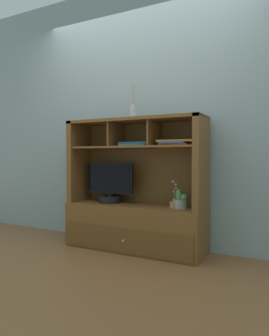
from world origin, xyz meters
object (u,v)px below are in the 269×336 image
(magazine_stack_centre, at_px, (136,144))
(tv_monitor, at_px, (110,186))
(magazine_stack_left, at_px, (176,143))
(media_console, at_px, (135,209))
(diffuser_bottle, at_px, (133,112))
(potted_orchid, at_px, (174,203))
(potted_fern, at_px, (180,201))

(magazine_stack_centre, bearing_deg, tv_monitor, 179.43)
(tv_monitor, relative_size, magazine_stack_left, 1.57)
(magazine_stack_centre, bearing_deg, magazine_stack_left, -1.57)
(media_console, relative_size, magazine_stack_left, 4.10)
(magazine_stack_left, height_order, diffuser_bottle, diffuser_bottle)
(tv_monitor, distance_m, magazine_stack_left, 0.85)
(media_console, xyz_separation_m, diffuser_bottle, (0.00, -0.04, 0.97))
(media_console, distance_m, tv_monitor, 0.36)
(potted_orchid, xyz_separation_m, diffuser_bottle, (-0.43, -0.02, 0.87))
(potted_fern, relative_size, magazine_stack_left, 0.51)
(magazine_stack_left, relative_size, diffuser_bottle, 1.00)
(magazine_stack_centre, height_order, diffuser_bottle, diffuser_bottle)
(tv_monitor, relative_size, magazine_stack_centre, 1.69)
(media_console, height_order, magazine_stack_centre, media_console)
(media_console, relative_size, tv_monitor, 2.61)
(media_console, relative_size, diffuser_bottle, 4.11)
(tv_monitor, height_order, potted_fern, tv_monitor)
(potted_fern, bearing_deg, potted_orchid, -156.75)
(tv_monitor, distance_m, potted_orchid, 0.73)
(tv_monitor, relative_size, potted_fern, 3.09)
(potted_orchid, distance_m, magazine_stack_left, 0.56)
(media_console, xyz_separation_m, magazine_stack_left, (0.44, -0.02, 0.66))
(magazine_stack_left, bearing_deg, magazine_stack_centre, 178.43)
(tv_monitor, bearing_deg, magazine_stack_centre, -0.57)
(tv_monitor, height_order, diffuser_bottle, diffuser_bottle)
(magazine_stack_left, bearing_deg, media_console, 176.84)
(media_console, bearing_deg, potted_orchid, -2.77)
(media_console, height_order, tv_monitor, media_console)
(media_console, xyz_separation_m, tv_monitor, (-0.29, -0.01, 0.21))
(tv_monitor, bearing_deg, potted_fern, 0.72)
(magazine_stack_centre, bearing_deg, potted_orchid, -1.14)
(magazine_stack_left, distance_m, diffuser_bottle, 0.54)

